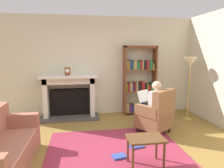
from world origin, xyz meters
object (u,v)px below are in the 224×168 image
armchair_reading (157,114)px  bookshelf (140,82)px  mantel_clock (67,71)px  fireplace (70,95)px  side_table (146,142)px  floor_lamp (190,67)px  seated_reader (152,104)px

armchair_reading → bookshelf: bearing=-127.0°
mantel_clock → bookshelf: (1.96, 0.14, -0.34)m
fireplace → side_table: bearing=-64.7°
armchair_reading → mantel_clock: bearing=-69.7°
mantel_clock → armchair_reading: (1.91, -1.33, -0.82)m
bookshelf → floor_lamp: bearing=-34.9°
side_table → floor_lamp: 2.78m
seated_reader → floor_lamp: floor_lamp is taller
bookshelf → seated_reader: (-0.12, -1.37, -0.29)m
armchair_reading → side_table: size_ratio=1.73×
seated_reader → armchair_reading: bearing=90.0°
mantel_clock → armchair_reading: 2.47m
mantel_clock → bookshelf: bookshelf is taller
bookshelf → fireplace: bearing=-179.0°
fireplace → seated_reader: fireplace is taller
mantel_clock → side_table: size_ratio=0.37×
seated_reader → side_table: seated_reader is taller
mantel_clock → bookshelf: 2.00m
mantel_clock → seated_reader: (1.84, -1.23, -0.63)m
fireplace → side_table: fireplace is taller
mantel_clock → bookshelf: size_ratio=0.11×
seated_reader → floor_lamp: size_ratio=0.71×
bookshelf → seated_reader: bookshelf is taller
side_table → floor_lamp: bearing=47.3°
fireplace → bookshelf: 1.96m
seated_reader → floor_lamp: 1.53m
fireplace → seated_reader: bearing=-36.3°
bookshelf → seated_reader: size_ratio=1.67×
armchair_reading → floor_lamp: floor_lamp is taller
armchair_reading → seated_reader: size_ratio=0.85×
fireplace → armchair_reading: 2.37m
armchair_reading → floor_lamp: 1.63m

